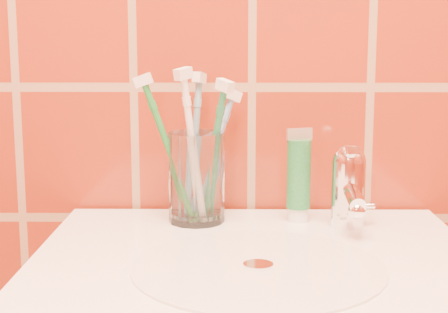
{
  "coord_description": "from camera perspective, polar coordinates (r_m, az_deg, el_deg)",
  "views": [
    {
      "loc": [
        -0.03,
        0.14,
        1.12
      ],
      "look_at": [
        -0.04,
        1.08,
        0.95
      ],
      "focal_mm": 55.0,
      "sensor_mm": 36.0,
      "label": 1
    }
  ],
  "objects": [
    {
      "name": "toothbrush_2",
      "position": [
        0.97,
        -2.61,
        0.66
      ],
      "size": [
        0.09,
        0.09,
        0.24
      ],
      "primitive_type": null,
      "rotation": [
        0.16,
        0.0,
        -0.77
      ],
      "color": "white",
      "rests_on": "glass_tumbler"
    },
    {
      "name": "faucet",
      "position": [
        0.99,
        10.32,
        -2.22
      ],
      "size": [
        0.05,
        0.11,
        0.12
      ],
      "color": "white",
      "rests_on": "pedestal_sink"
    },
    {
      "name": "toothbrush_3",
      "position": [
        0.99,
        -0.91,
        0.29
      ],
      "size": [
        0.12,
        0.11,
        0.22
      ],
      "primitive_type": null,
      "rotation": [
        0.23,
        0.0,
        0.81
      ],
      "color": "#207949",
      "rests_on": "glass_tumbler"
    },
    {
      "name": "toothpaste_tube",
      "position": [
        1.01,
        6.23,
        -1.8
      ],
      "size": [
        0.04,
        0.04,
        0.14
      ],
      "rotation": [
        0.0,
        0.0,
        0.33
      ],
      "color": "white",
      "rests_on": "pedestal_sink"
    },
    {
      "name": "toothbrush_4",
      "position": [
        1.02,
        -2.46,
        0.77
      ],
      "size": [
        0.07,
        0.11,
        0.23
      ],
      "primitive_type": null,
      "rotation": [
        0.19,
        0.0,
        2.78
      ],
      "color": "#6AA0BD",
      "rests_on": "glass_tumbler"
    },
    {
      "name": "toothbrush_0",
      "position": [
        0.99,
        -4.55,
        0.48
      ],
      "size": [
        0.12,
        0.11,
        0.22
      ],
      "primitive_type": null,
      "rotation": [
        0.35,
        0.0,
        -1.7
      ],
      "color": "#217D32",
      "rests_on": "glass_tumbler"
    },
    {
      "name": "glass_tumbler",
      "position": [
        1.0,
        -2.3,
        -1.75
      ],
      "size": [
        0.1,
        0.1,
        0.13
      ],
      "primitive_type": "cylinder",
      "rotation": [
        0.0,
        0.0,
        0.22
      ],
      "color": "white",
      "rests_on": "pedestal_sink"
    },
    {
      "name": "toothbrush_1",
      "position": [
        1.02,
        -0.93,
        0.1
      ],
      "size": [
        0.15,
        0.14,
        0.21
      ],
      "primitive_type": null,
      "rotation": [
        0.38,
        0.0,
        2.14
      ],
      "color": "#7091C8",
      "rests_on": "glass_tumbler"
    }
  ]
}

